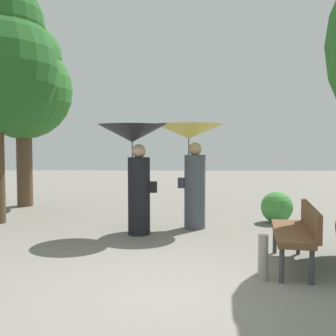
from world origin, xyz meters
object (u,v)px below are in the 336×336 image
at_px(person_left, 134,153).
at_px(tree_mid_left, 23,81).
at_px(person_right, 191,151).
at_px(park_bench, 298,229).
at_px(path_marker_post, 263,257).

xyz_separation_m(person_left, tree_mid_left, (-3.19, 3.33, 1.79)).
relative_size(person_right, park_bench, 1.29).
bearing_deg(path_marker_post, tree_mid_left, 130.50).
xyz_separation_m(person_right, path_marker_post, (0.74, -3.03, -1.23)).
distance_m(person_right, park_bench, 3.01).
bearing_deg(path_marker_post, person_left, 125.62).
distance_m(tree_mid_left, path_marker_post, 8.21).
bearing_deg(person_right, tree_mid_left, 62.20).
bearing_deg(path_marker_post, person_right, 103.70).
xyz_separation_m(park_bench, tree_mid_left, (-5.54, 5.31, 2.75)).
height_order(person_right, path_marker_post, person_right).
xyz_separation_m(person_right, park_bench, (1.31, -2.52, -0.99)).
bearing_deg(park_bench, person_right, -141.99).
bearing_deg(person_right, park_bench, -147.04).
relative_size(person_left, person_right, 0.98).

